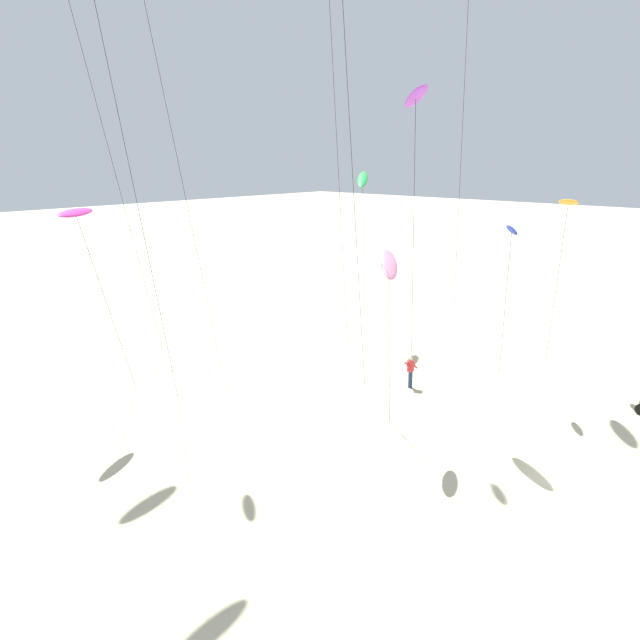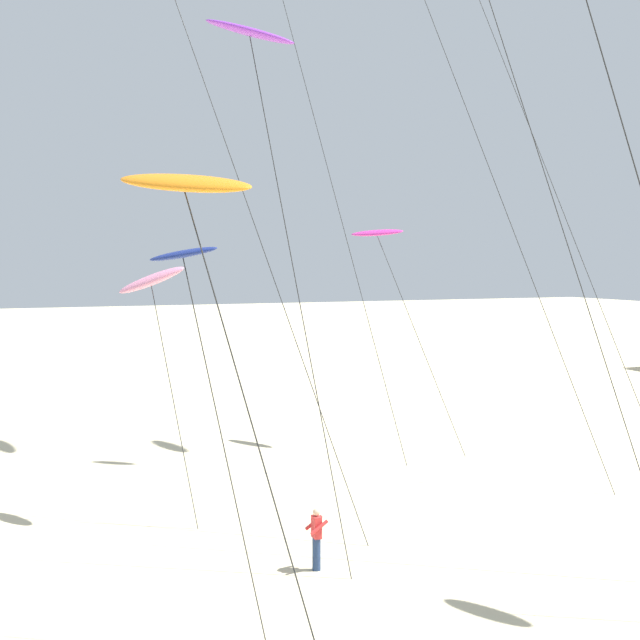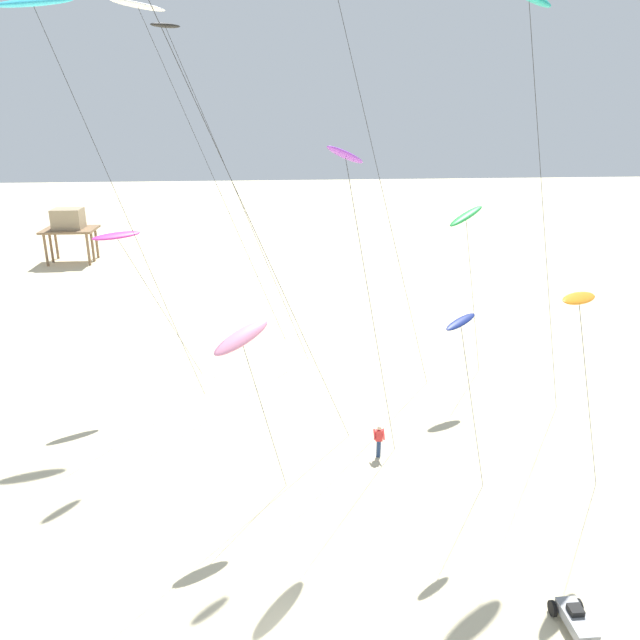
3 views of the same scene
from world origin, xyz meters
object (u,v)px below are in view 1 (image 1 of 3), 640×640
kite_pink (389,265)px  kite_flyer_nearest (411,371)px  kite_green (363,180)px  kite_orange (568,204)px  kite_magenta (76,214)px  kite_purple (416,100)px  kite_navy (511,233)px

kite_pink → kite_flyer_nearest: bearing=26.0°
kite_green → kite_pink: bearing=-137.6°
kite_orange → kite_magenta: 23.86m
kite_orange → kite_purple: (-8.27, 3.86, 4.82)m
kite_purple → kite_flyer_nearest: size_ratio=8.91×
kite_navy → kite_magenta: 20.04m
kite_navy → kite_pink: (-8.49, 0.98, -0.61)m
kite_pink → kite_magenta: (-7.13, 11.51, 1.81)m
kite_navy → kite_pink: kite_navy is taller
kite_magenta → kite_flyer_nearest: bearing=-32.4°
kite_pink → kite_purple: bearing=24.0°
kite_orange → kite_flyer_nearest: size_ratio=5.89×
kite_pink → kite_navy: bearing=-6.6°
kite_purple → kite_flyer_nearest: bearing=30.1°
kite_navy → kite_pink: 8.57m
kite_green → kite_magenta: bearing=179.8°
kite_pink → kite_magenta: kite_magenta is taller
kite_magenta → kite_flyer_nearest: kite_magenta is taller
kite_navy → kite_flyer_nearest: 8.62m
kite_navy → kite_magenta: size_ratio=0.89×
kite_navy → kite_flyer_nearest: bearing=119.4°
kite_navy → kite_pink: bearing=173.4°
kite_purple → kite_orange: bearing=-25.0°
kite_magenta → kite_orange: bearing=-34.3°
kite_orange → kite_magenta: kite_orange is taller
kite_orange → kite_pink: (-12.57, 1.95, -1.85)m
kite_pink → kite_green: kite_green is taller
kite_magenta → kite_navy: bearing=-38.7°
kite_purple → kite_green: (8.20, 9.52, -4.03)m
kite_orange → kite_flyer_nearest: kite_orange is taller
kite_orange → kite_purple: 10.32m
kite_orange → kite_pink: bearing=171.2°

